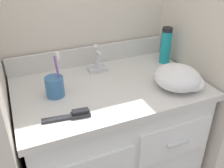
{
  "coord_description": "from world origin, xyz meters",
  "views": [
    {
      "loc": [
        -0.37,
        -0.9,
        1.32
      ],
      "look_at": [
        0.0,
        -0.03,
        0.78
      ],
      "focal_mm": 40.0,
      "sensor_mm": 36.0,
      "label": 1
    }
  ],
  "objects_px": {
    "hairbrush": "(73,115)",
    "toothbrush_cup": "(55,86)",
    "shaving_cream_can": "(166,46)",
    "hand_towel": "(180,78)"
  },
  "relations": [
    {
      "from": "toothbrush_cup",
      "to": "hairbrush",
      "type": "height_order",
      "value": "toothbrush_cup"
    },
    {
      "from": "toothbrush_cup",
      "to": "shaving_cream_can",
      "type": "bearing_deg",
      "value": 10.01
    },
    {
      "from": "shaving_cream_can",
      "to": "hairbrush",
      "type": "distance_m",
      "value": 0.65
    },
    {
      "from": "toothbrush_cup",
      "to": "shaving_cream_can",
      "type": "xyz_separation_m",
      "value": [
        0.61,
        0.11,
        0.05
      ]
    },
    {
      "from": "toothbrush_cup",
      "to": "shaving_cream_can",
      "type": "relative_size",
      "value": 0.99
    },
    {
      "from": "hairbrush",
      "to": "toothbrush_cup",
      "type": "bearing_deg",
      "value": 105.21
    },
    {
      "from": "hairbrush",
      "to": "hand_towel",
      "type": "xyz_separation_m",
      "value": [
        0.49,
        0.03,
        0.04
      ]
    },
    {
      "from": "toothbrush_cup",
      "to": "shaving_cream_can",
      "type": "height_order",
      "value": "shaving_cream_can"
    },
    {
      "from": "toothbrush_cup",
      "to": "hairbrush",
      "type": "xyz_separation_m",
      "value": [
        0.03,
        -0.18,
        -0.03
      ]
    },
    {
      "from": "shaving_cream_can",
      "to": "hairbrush",
      "type": "relative_size",
      "value": 1.07
    }
  ]
}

